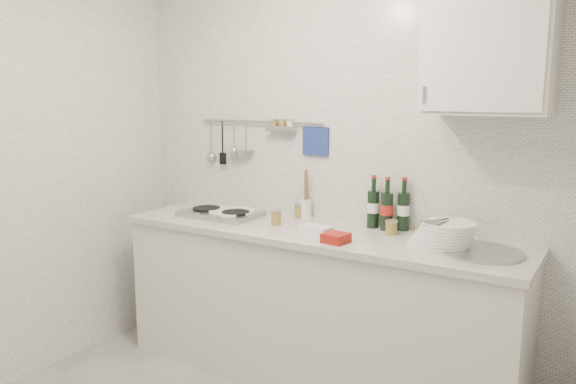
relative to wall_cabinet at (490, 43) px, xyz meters
The scene contains 14 objects.
back_wall 1.15m from the wall_cabinet, 168.67° to the left, with size 3.00×0.02×2.50m, color silver.
counter 1.76m from the wall_cabinet, behind, with size 2.44×0.64×0.96m.
wall_rail 1.59m from the wall_cabinet, behind, with size 0.98×0.09×0.34m.
wall_cabinet is the anchor object (origin of this frame).
plate_stack_hob 1.84m from the wall_cabinet, behind, with size 0.32×0.31×0.04m.
plate_stack_sink 0.98m from the wall_cabinet, 148.19° to the right, with size 0.35×0.33×0.14m.
wine_bottles 1.04m from the wall_cabinet, 168.47° to the left, with size 0.25×0.12×0.31m.
butter_dish 1.32m from the wall_cabinet, 164.05° to the right, with size 0.18×0.09×0.06m, color white.
strawberry_punnet 1.25m from the wall_cabinet, 154.69° to the right, with size 0.12×0.12×0.05m, color #A22012.
utensil_crock 1.47m from the wall_cabinet, behind, with size 0.08×0.08×0.32m.
jar_a 1.51m from the wall_cabinet, behind, with size 0.06×0.06×0.09m.
jar_b 1.06m from the wall_cabinet, 167.81° to the left, with size 0.06×0.06×0.07m.
jar_c 1.10m from the wall_cabinet, behind, with size 0.07×0.07×0.08m.
jar_d 1.53m from the wall_cabinet, behind, with size 0.06×0.06×0.09m.
Camera 1 is at (1.54, -1.70, 1.71)m, focal length 35.00 mm.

